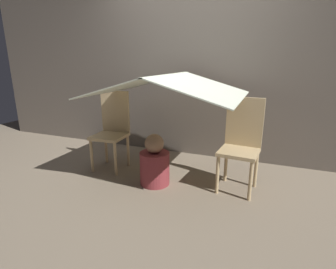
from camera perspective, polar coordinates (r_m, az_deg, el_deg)
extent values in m
plane|color=gray|center=(3.03, -1.00, -10.50)|extent=(8.80, 8.80, 0.00)
cube|color=#6B6056|center=(3.73, 5.48, 14.33)|extent=(7.00, 0.05, 2.50)
cylinder|color=#D1B27F|center=(3.37, -16.28, -4.54)|extent=(0.04, 0.04, 0.41)
cylinder|color=#D1B27F|center=(3.20, -11.38, -5.30)|extent=(0.04, 0.04, 0.41)
cylinder|color=#D1B27F|center=(3.63, -13.34, -2.87)|extent=(0.04, 0.04, 0.41)
cylinder|color=#D1B27F|center=(3.47, -8.68, -3.47)|extent=(0.04, 0.04, 0.41)
cube|color=#D1B27F|center=(3.35, -12.65, -0.39)|extent=(0.41, 0.41, 0.04)
cube|color=#D1B27F|center=(3.43, -11.40, 4.92)|extent=(0.39, 0.05, 0.53)
cylinder|color=#D1B27F|center=(2.78, 10.72, -8.63)|extent=(0.04, 0.04, 0.41)
cylinder|color=#D1B27F|center=(2.72, 17.51, -9.70)|extent=(0.04, 0.04, 0.41)
cylinder|color=#D1B27F|center=(3.07, 12.48, -6.29)|extent=(0.04, 0.04, 0.41)
cylinder|color=#D1B27F|center=(3.02, 18.60, -7.18)|extent=(0.04, 0.04, 0.41)
cube|color=#D1B27F|center=(2.81, 15.15, -3.70)|extent=(0.42, 0.42, 0.04)
cube|color=#D1B27F|center=(2.90, 16.29, 2.63)|extent=(0.39, 0.07, 0.53)
cube|color=silver|center=(3.02, -7.09, 10.84)|extent=(0.79, 1.28, 0.23)
cube|color=silver|center=(2.74, 7.82, 10.31)|extent=(0.79, 1.28, 0.23)
cube|color=silver|center=(2.85, 0.00, 12.90)|extent=(0.04, 1.28, 0.01)
cylinder|color=maroon|center=(2.95, -2.92, -7.35)|extent=(0.33, 0.33, 0.37)
sphere|color=#9E7556|center=(2.84, -3.00, -1.98)|extent=(0.21, 0.21, 0.21)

